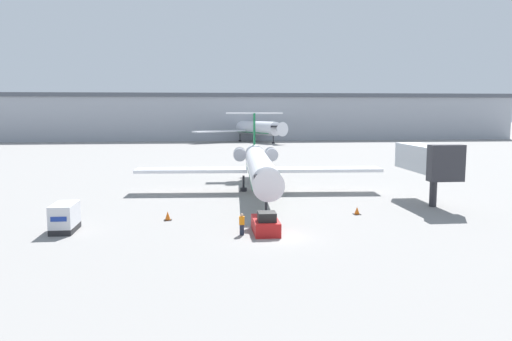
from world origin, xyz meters
name	(u,v)px	position (x,y,z in m)	size (l,w,h in m)	color
ground_plane	(275,236)	(0.00, 0.00, 0.00)	(600.00, 600.00, 0.00)	gray
terminal_building	(222,117)	(0.00, 120.00, 7.09)	(180.00, 16.80, 14.14)	#9EA3AD
airplane_main	(259,165)	(0.87, 19.77, 3.17)	(27.92, 30.53, 8.95)	white
pushback_tug	(266,224)	(-0.59, 1.18, 0.65)	(1.90, 3.96, 1.78)	#B21919
luggage_cart	(65,218)	(-16.01, 3.10, 1.09)	(1.67, 3.21, 2.18)	#232326
worker_near_tug	(242,224)	(-2.45, 0.59, 0.86)	(0.40, 0.24, 1.66)	#232838
traffic_cone_left	(168,216)	(-8.39, 6.24, 0.38)	(0.65, 0.65, 0.79)	black
traffic_cone_right	(357,211)	(8.39, 6.94, 0.33)	(0.65, 0.65, 0.70)	black
airplane_parked_far_left	(249,128)	(7.38, 109.53, 4.04)	(32.52, 29.97, 11.09)	silver
jet_bridge	(427,159)	(16.85, 11.50, 4.44)	(3.20, 9.71, 6.19)	#2D2D33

